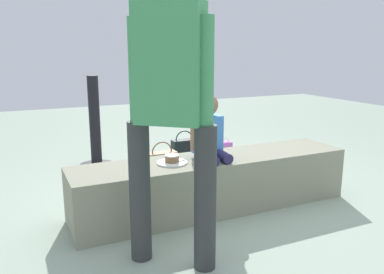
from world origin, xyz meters
name	(u,v)px	position (x,y,z in m)	size (l,w,h in m)	color
ground_plane	(214,208)	(0.00, 0.00, 0.00)	(12.00, 12.00, 0.00)	#93A692
concrete_ledge	(214,183)	(0.00, 0.00, 0.20)	(2.17, 0.47, 0.41)	gray
child_seated	(209,131)	(-0.05, 0.00, 0.62)	(0.28, 0.32, 0.48)	#282350
adult_standing	(170,84)	(-0.59, -0.60, 1.04)	(0.41, 0.39, 1.72)	#2F3333
cake_plate	(172,161)	(-0.35, -0.01, 0.43)	(0.22, 0.22, 0.07)	white
gift_bag	(222,154)	(0.60, 0.95, 0.13)	(0.21, 0.10, 0.30)	#B259BF
railing_post	(95,136)	(-0.60, 1.45, 0.35)	(0.36, 0.36, 0.96)	black
water_bottle_near_gift	(145,160)	(-0.16, 1.21, 0.09)	(0.07, 0.07, 0.20)	silver
party_cup_red	(163,161)	(0.04, 1.21, 0.06)	(0.07, 0.07, 0.11)	red
cake_box_white	(103,186)	(-0.70, 0.72, 0.05)	(0.31, 0.29, 0.11)	white
handbag_black_leather	(184,149)	(0.34, 1.33, 0.13)	(0.28, 0.12, 0.34)	black
handbag_brown_canvas	(162,165)	(-0.10, 0.85, 0.14)	(0.27, 0.13, 0.36)	brown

